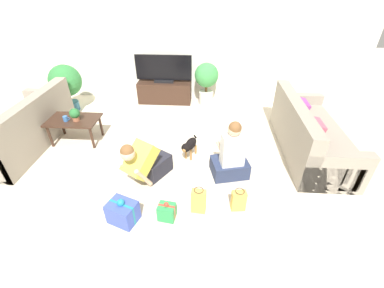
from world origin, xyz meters
TOP-DOWN VIEW (x-y plane):
  - ground_plane at (0.00, 0.00)m, footprint 16.00×16.00m
  - wall_back at (0.00, 2.63)m, footprint 8.40×0.06m
  - sofa_left at (-2.41, 0.38)m, footprint 0.88×2.08m
  - sofa_right at (2.41, 0.50)m, footprint 0.88×2.08m
  - coffee_table at (-1.59, 0.55)m, footprint 0.86×0.54m
  - tv_console at (-0.27, 2.34)m, footprint 1.21×0.43m
  - tv at (-0.27, 2.34)m, footprint 1.24×0.20m
  - potted_plant_back_right at (0.68, 2.29)m, footprint 0.52×0.52m
  - potted_plant_corner_left at (-2.26, 1.77)m, footprint 0.66×0.66m
  - person_kneeling at (-0.12, -0.42)m, footprint 0.66×0.80m
  - person_sitting at (1.09, -0.21)m, footprint 0.60×0.56m
  - dog at (0.46, 0.18)m, footprint 0.26×0.47m
  - gift_box_a at (0.27, -1.10)m, footprint 0.23×0.19m
  - gift_box_b at (-0.25, -1.16)m, footprint 0.41×0.36m
  - gift_bag_a at (0.66, -0.95)m, footprint 0.19×0.13m
  - gift_bag_b at (1.16, -0.89)m, footprint 0.19×0.13m
  - mug at (-1.67, 0.48)m, footprint 0.12×0.08m
  - tabletop_plant at (-1.51, 0.51)m, footprint 0.17×0.17m

SIDE VIEW (x-z plane):
  - ground_plane at x=0.00m, z-range 0.00..0.00m
  - gift_box_a at x=0.27m, z-range -0.02..0.24m
  - gift_box_b at x=-0.25m, z-range -0.03..0.32m
  - gift_bag_b at x=1.16m, z-range -0.01..0.31m
  - gift_bag_a at x=0.66m, z-range -0.01..0.36m
  - tv_console at x=-0.27m, z-range 0.00..0.48m
  - dog at x=0.46m, z-range 0.06..0.42m
  - sofa_left at x=-2.41m, z-range -0.13..0.74m
  - sofa_right at x=2.41m, z-range -0.13..0.74m
  - person_sitting at x=1.09m, z-range -0.13..0.80m
  - person_kneeling at x=-0.12m, z-range -0.05..0.72m
  - coffee_table at x=-1.59m, z-range 0.16..0.60m
  - mug at x=-1.67m, z-range 0.44..0.53m
  - tabletop_plant at x=-1.51m, z-range 0.45..0.67m
  - potted_plant_back_right at x=0.68m, z-range 0.11..1.05m
  - potted_plant_corner_left at x=-2.26m, z-range 0.14..1.13m
  - tv at x=-0.27m, z-range 0.44..1.04m
  - wall_back at x=0.00m, z-range 0.00..2.60m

